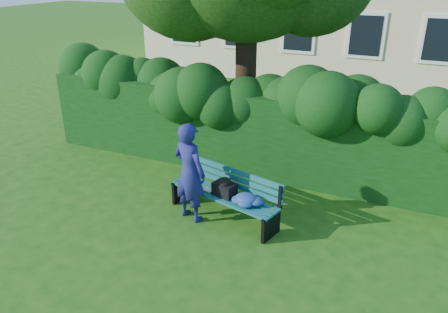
% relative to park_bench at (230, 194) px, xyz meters
% --- Properties ---
extents(ground, '(80.00, 80.00, 0.00)m').
position_rel_park_bench_xyz_m(ground, '(-0.37, -0.05, -0.50)').
color(ground, '#1B4B10').
rests_on(ground, ground).
extents(hedge, '(10.00, 1.00, 1.80)m').
position_rel_park_bench_xyz_m(hedge, '(-0.37, 2.15, 0.40)').
color(hedge, black).
rests_on(hedge, ground).
extents(park_bench, '(2.23, 1.08, 0.89)m').
position_rel_park_bench_xyz_m(park_bench, '(0.00, 0.00, 0.00)').
color(park_bench, '#104E52').
rests_on(park_bench, ground).
extents(man_reading, '(0.76, 0.60, 1.83)m').
position_rel_park_bench_xyz_m(man_reading, '(-0.67, -0.26, 0.41)').
color(man_reading, navy).
rests_on(man_reading, ground).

